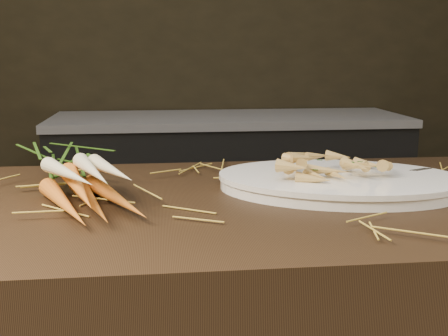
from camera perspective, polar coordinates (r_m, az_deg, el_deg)
The scene contains 6 objects.
back_counter at distance 3.00m, azimuth 0.48°, elevation -2.62°, with size 1.82×0.62×0.84m.
straw_bedding at distance 1.04m, azimuth -3.10°, elevation -2.71°, with size 1.40×0.60×0.02m, color olive, non-canonical shape.
root_veg_bunch at distance 1.12m, azimuth -15.00°, elevation -0.11°, with size 0.30×0.51×0.09m.
serving_platter at distance 1.13m, azimuth 11.64°, elevation -1.58°, with size 0.47×0.31×0.03m, color white, non-canonical shape.
roasted_veg_heap at distance 1.12m, azimuth 11.73°, elevation 0.34°, with size 0.23×0.17×0.05m, color tan, non-canonical shape.
serving_fork at distance 1.13m, azimuth 20.25°, elevation -1.29°, with size 0.02×0.18×0.00m, color silver.
Camera 1 is at (-0.06, -0.71, 1.17)m, focal length 45.00 mm.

